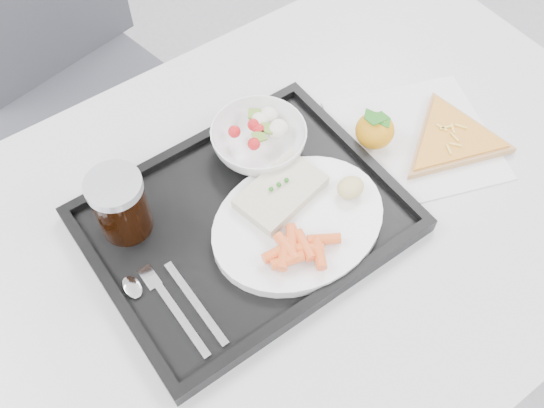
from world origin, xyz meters
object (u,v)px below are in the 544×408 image
object	(u,v)px
chair	(76,70)
pizza_slice	(452,139)
tray	(246,221)
dinner_plate	(298,223)
salad_bowl	(259,140)
table	(293,234)
cola_glass	(120,204)
tangerine	(375,130)

from	to	relation	value
chair	pizza_slice	distance (m)	0.88
tray	dinner_plate	xyz separation A→B (m)	(0.06, -0.06, 0.02)
dinner_plate	salad_bowl	distance (m)	0.16
dinner_plate	table	bearing A→B (deg)	62.84
cola_glass	tangerine	bearing A→B (deg)	-12.16
salad_bowl	chair	bearing A→B (deg)	100.34
salad_bowl	tangerine	xyz separation A→B (m)	(0.17, -0.09, -0.00)
dinner_plate	salad_bowl	size ratio (longest dim) A/B	1.78
table	cola_glass	xyz separation A→B (m)	(-0.22, 0.12, 0.14)
table	tangerine	size ratio (longest dim) A/B	15.40
chair	tray	bearing A→B (deg)	-88.76
chair	tray	xyz separation A→B (m)	(0.01, -0.69, 0.22)
pizza_slice	cola_glass	bearing A→B (deg)	162.54
tray	pizza_slice	distance (m)	0.37
dinner_plate	chair	bearing A→B (deg)	95.49
chair	tangerine	distance (m)	0.77
chair	pizza_slice	size ratio (longest dim) A/B	3.60
dinner_plate	cola_glass	size ratio (longest dim) A/B	2.50
cola_glass	tangerine	xyz separation A→B (m)	(0.41, -0.09, -0.04)
pizza_slice	tangerine	bearing A→B (deg)	145.54
dinner_plate	cola_glass	world-z (taller)	cola_glass
salad_bowl	pizza_slice	xyz separation A→B (m)	(0.27, -0.17, -0.03)
chair	table	bearing A→B (deg)	-83.04
cola_glass	pizza_slice	bearing A→B (deg)	-17.46
chair	tangerine	world-z (taller)	chair
tangerine	pizza_slice	size ratio (longest dim) A/B	0.30
tray	tangerine	size ratio (longest dim) A/B	5.77
dinner_plate	cola_glass	bearing A→B (deg)	143.86
tray	salad_bowl	xyz separation A→B (m)	(0.09, 0.10, 0.03)
chair	dinner_plate	xyz separation A→B (m)	(0.07, -0.74, 0.24)
salad_bowl	cola_glass	size ratio (longest dim) A/B	1.41
dinner_plate	tangerine	bearing A→B (deg)	17.10
table	dinner_plate	distance (m)	0.10
chair	tray	size ratio (longest dim) A/B	2.07
cola_glass	tangerine	distance (m)	0.42
tangerine	dinner_plate	bearing A→B (deg)	-162.90
dinner_plate	pizza_slice	xyz separation A→B (m)	(0.31, -0.01, -0.01)
chair	salad_bowl	size ratio (longest dim) A/B	6.11
chair	tangerine	bearing A→B (deg)	-68.16
chair	dinner_plate	distance (m)	0.78
table	dinner_plate	bearing A→B (deg)	-117.16
table	dinner_plate	xyz separation A→B (m)	(-0.02, -0.03, 0.09)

